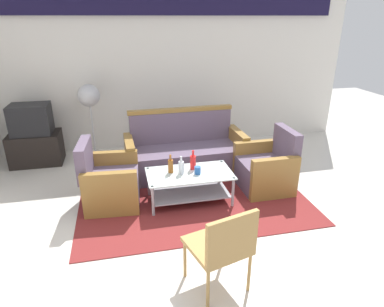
{
  "coord_description": "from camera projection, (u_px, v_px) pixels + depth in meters",
  "views": [
    {
      "loc": [
        -1.01,
        -3.0,
        2.28
      ],
      "look_at": [
        -0.16,
        0.85,
        0.65
      ],
      "focal_mm": 31.2,
      "sensor_mm": 36.0,
      "label": 1
    }
  ],
  "objects": [
    {
      "name": "ground_plane",
      "position": [
        222.0,
        233.0,
        3.78
      ],
      "size": [
        14.0,
        14.0,
        0.0
      ],
      "primitive_type": "plane",
      "color": "beige"
    },
    {
      "name": "wall_back",
      "position": [
        174.0,
        65.0,
        5.97
      ],
      "size": [
        6.52,
        0.19,
        2.8
      ],
      "color": "silver",
      "rests_on": "ground"
    },
    {
      "name": "rug",
      "position": [
        191.0,
        194.0,
        4.61
      ],
      "size": [
        2.98,
        2.23,
        0.01
      ],
      "primitive_type": "cube",
      "color": "maroon",
      "rests_on": "ground"
    },
    {
      "name": "couch",
      "position": [
        185.0,
        153.0,
        5.15
      ],
      "size": [
        1.82,
        0.79,
        0.96
      ],
      "rotation": [
        0.0,
        0.0,
        3.17
      ],
      "color": "#5B4C60",
      "rests_on": "rug"
    },
    {
      "name": "armchair_left",
      "position": [
        110.0,
        183.0,
        4.3
      ],
      "size": [
        0.75,
        0.81,
        0.85
      ],
      "rotation": [
        0.0,
        0.0,
        -1.65
      ],
      "color": "#5B4C60",
      "rests_on": "rug"
    },
    {
      "name": "armchair_right",
      "position": [
        266.0,
        169.0,
        4.69
      ],
      "size": [
        0.71,
        0.77,
        0.85
      ],
      "rotation": [
        0.0,
        0.0,
        1.58
      ],
      "color": "#5B4C60",
      "rests_on": "rug"
    },
    {
      "name": "coffee_table",
      "position": [
        190.0,
        183.0,
        4.35
      ],
      "size": [
        1.1,
        0.6,
        0.4
      ],
      "color": "silver",
      "rests_on": "rug"
    },
    {
      "name": "bottle_red",
      "position": [
        193.0,
        162.0,
        4.37
      ],
      "size": [
        0.08,
        0.08,
        0.26
      ],
      "color": "red",
      "rests_on": "coffee_table"
    },
    {
      "name": "bottle_clear",
      "position": [
        181.0,
        167.0,
        4.25
      ],
      "size": [
        0.07,
        0.07,
        0.24
      ],
      "color": "silver",
      "rests_on": "coffee_table"
    },
    {
      "name": "bottle_brown",
      "position": [
        171.0,
        166.0,
        4.27
      ],
      "size": [
        0.07,
        0.07,
        0.25
      ],
      "color": "brown",
      "rests_on": "coffee_table"
    },
    {
      "name": "cup",
      "position": [
        198.0,
        170.0,
        4.25
      ],
      "size": [
        0.08,
        0.08,
        0.1
      ],
      "primitive_type": "cylinder",
      "color": "#2659A5",
      "rests_on": "coffee_table"
    },
    {
      "name": "tv_stand",
      "position": [
        36.0,
        148.0,
        5.5
      ],
      "size": [
        0.8,
        0.5,
        0.52
      ],
      "primitive_type": "cube",
      "color": "black",
      "rests_on": "ground"
    },
    {
      "name": "television",
      "position": [
        31.0,
        119.0,
        5.31
      ],
      "size": [
        0.61,
        0.45,
        0.48
      ],
      "rotation": [
        0.0,
        0.0,
        3.13
      ],
      "color": "black",
      "rests_on": "tv_stand"
    },
    {
      "name": "pedestal_fan",
      "position": [
        89.0,
        100.0,
        5.44
      ],
      "size": [
        0.36,
        0.36,
        1.27
      ],
      "color": "#2D2D33",
      "rests_on": "ground"
    },
    {
      "name": "wicker_chair",
      "position": [
        223.0,
        244.0,
        2.82
      ],
      "size": [
        0.59,
        0.59,
        0.84
      ],
      "rotation": [
        0.0,
        0.0,
        0.27
      ],
      "color": "#AD844C",
      "rests_on": "ground"
    }
  ]
}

